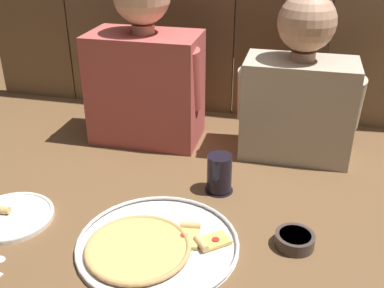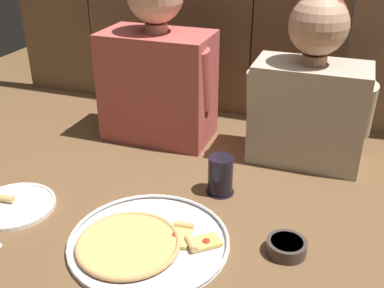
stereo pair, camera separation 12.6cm
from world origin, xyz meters
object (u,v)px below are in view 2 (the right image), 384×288
Objects in this scene: diner_right at (311,88)px; pizza_tray at (143,242)px; drinking_glass at (220,175)px; dipping_bowl at (286,246)px; dinner_plate at (14,205)px; diner_left at (157,63)px.

pizza_tray is at bearing -118.13° from diner_right.
drinking_glass is 0.33m from dipping_bowl.
dipping_bowl is at bearing -86.93° from diner_right.
drinking_glass is at bearing 27.74° from dinner_plate.
diner_right is at bearing 38.12° from dinner_plate.
diner_left is (-0.34, 0.31, 0.23)m from drinking_glass.
diner_left is 0.55m from diner_right.
dipping_bowl reaches higher than pizza_tray.
pizza_tray is 3.48× the size of drinking_glass.
pizza_tray is 0.75× the size of diner_right.
diner_left is at bearing 109.25° from pizza_tray.
diner_left is (0.21, 0.60, 0.28)m from dinner_plate.
dipping_bowl is 0.16× the size of diner_left.
diner_left reaches higher than drinking_glass.
dinner_plate is at bearing -109.52° from diner_left.
pizza_tray is at bearing -165.04° from dipping_bowl.
drinking_glass is (0.55, 0.29, 0.05)m from dinner_plate.
dinner_plate is at bearing -141.88° from diner_right.
drinking_glass is at bearing 69.14° from pizza_tray.
dipping_bowl is 0.58m from diner_right.
dinner_plate is 0.37× the size of diner_left.
pizza_tray is 0.67× the size of diner_left.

